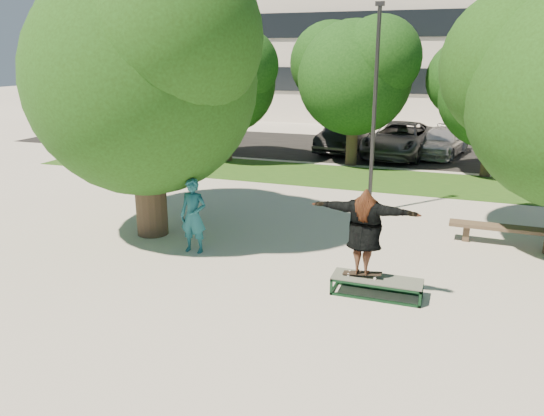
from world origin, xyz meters
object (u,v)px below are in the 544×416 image
at_px(lamppost, 374,109).
at_px(car_grey, 400,139).
at_px(car_silver_a, 214,133).
at_px(car_silver_b, 441,142).
at_px(tree_left, 141,66).
at_px(bench, 518,231).
at_px(car_dark, 345,136).
at_px(grind_box, 377,287).
at_px(bystander, 193,216).

distance_m(lamppost, car_grey, 10.11).
xyz_separation_m(car_silver_a, car_silver_b, (11.60, 0.73, 0.01)).
relative_size(tree_left, car_silver_b, 1.57).
relative_size(bench, car_silver_b, 0.73).
distance_m(tree_left, car_silver_a, 14.98).
bearing_deg(car_dark, grind_box, -69.11).
xyz_separation_m(tree_left, car_dark, (2.32, 14.10, -3.64)).
distance_m(bystander, bench, 8.16).
relative_size(lamppost, bystander, 3.30).
relative_size(lamppost, car_dark, 1.28).
bearing_deg(car_silver_a, bystander, -70.30).
relative_size(car_grey, car_silver_b, 1.26).
bearing_deg(car_dark, tree_left, -92.88).
bearing_deg(tree_left, car_grey, 69.93).
xyz_separation_m(lamppost, car_dark, (-2.97, 10.19, -2.37)).
distance_m(car_dark, car_silver_b, 4.59).
bearing_deg(car_silver_b, car_grey, -147.51).
xyz_separation_m(car_dark, car_grey, (2.70, -0.36, 0.01)).
height_order(bystander, car_silver_a, bystander).
distance_m(grind_box, bystander, 4.80).
relative_size(tree_left, bench, 2.14).
height_order(bystander, car_silver_b, bystander).
height_order(tree_left, car_silver_b, tree_left).
distance_m(lamppost, car_dark, 10.88).
xyz_separation_m(tree_left, bench, (9.34, 2.14, -4.00)).
bearing_deg(car_silver_a, car_silver_b, -0.68).
bearing_deg(bench, grind_box, -124.54).
bearing_deg(bench, lamppost, 157.69).
bearing_deg(car_silver_b, car_silver_a, -164.48).
xyz_separation_m(grind_box, car_silver_a, (-11.14, 15.60, 0.45)).
distance_m(tree_left, car_dark, 14.74).
bearing_deg(bystander, lamppost, 52.27).
relative_size(bystander, car_silver_a, 0.49).
bearing_deg(car_silver_a, car_grey, -4.13).
bearing_deg(bystander, grind_box, -13.67).
bearing_deg(bystander, tree_left, 151.37).
relative_size(tree_left, car_grey, 1.24).
distance_m(grind_box, car_dark, 16.52).
bearing_deg(car_dark, lamppost, -67.27).
bearing_deg(grind_box, lamppost, 101.15).
xyz_separation_m(bench, car_silver_a, (-14.05, 11.57, 0.22)).
distance_m(car_dark, car_grey, 2.73).
xyz_separation_m(car_grey, car_silver_b, (1.88, 0.70, -0.14)).
xyz_separation_m(grind_box, car_silver_b, (0.46, 16.33, 0.47)).
bearing_deg(grind_box, car_dark, 104.44).
bearing_deg(lamppost, bystander, -126.01).
xyz_separation_m(car_silver_a, car_grey, (9.73, 0.02, 0.15)).
distance_m(bench, car_dark, 13.87).
bearing_deg(car_silver_a, tree_left, -75.32).
relative_size(grind_box, car_silver_a, 0.48).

